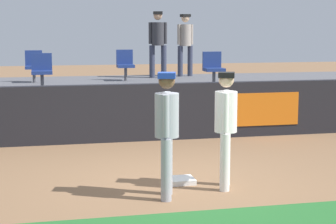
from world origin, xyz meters
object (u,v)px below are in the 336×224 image
Objects in this scene: player_runner_visitor at (167,126)px; seat_back_left at (34,65)px; seat_front_left at (42,69)px; first_base at (181,180)px; seat_back_center at (125,63)px; seat_front_right at (213,67)px; spectator_hooded at (158,40)px; spectator_capped at (185,40)px; player_fielder_home at (226,122)px.

player_runner_visitor is 2.18× the size of seat_back_left.
first_base is at bearing -66.59° from seat_front_left.
seat_front_left is at bearing -140.95° from seat_back_center.
seat_front_right is at bearing 67.79° from first_base.
seat_back_center is at bearing 39.05° from seat_front_left.
seat_front_right reaches higher than player_runner_visitor.
spectator_hooded reaches higher than seat_front_right.
player_runner_visitor is at bearing -119.11° from first_base.
first_base is 0.22× the size of player_runner_visitor.
spectator_capped reaches higher than player_runner_visitor.
first_base is 0.48× the size of seat_front_left.
player_fielder_home is 0.98× the size of player_runner_visitor.
seat_front_left is at bearing 44.69° from spectator_hooded.
player_fielder_home is at bearing 68.10° from spectator_capped.
player_runner_visitor is at bearing -53.36° from player_fielder_home.
spectator_hooded is at bearing 8.46° from spectator_capped.
seat_back_left is (-2.96, 7.17, 0.47)m from player_fielder_home.
first_base is 0.48× the size of seat_back_left.
first_base is 6.92m from seat_back_center.
seat_back_center is 1.00× the size of seat_back_left.
spectator_capped is (2.02, 7.79, 2.06)m from first_base.
seat_front_left is at bearing -180.00° from seat_front_right.
seat_back_center is at bearing -168.20° from player_runner_visitor.
spectator_capped is at bearing 75.49° from first_base.
seat_front_right is 0.46× the size of spectator_capped.
first_base is at bearing -104.40° from player_fielder_home.
seat_front_right is at bearing -22.27° from seat_back_left.
seat_front_left reaches higher than player_fielder_home.
seat_front_left is 1.81m from seat_back_left.
seat_front_left is (-1.76, 5.67, 0.45)m from player_runner_visitor.
spectator_hooded is (1.12, 7.45, 2.09)m from first_base.
seat_back_center is 0.46× the size of spectator_capped.
spectator_hooded is at bearing 110.12° from seat_front_right.
seat_front_right is (4.18, 0.00, 0.00)m from seat_front_left.
spectator_capped is at bearing 90.24° from seat_front_right.
first_base is 0.22× the size of player_fielder_home.
seat_back_center is at bearing 15.55° from spectator_capped.
first_base is 0.22× the size of spectator_capped.
spectator_hooded is at bearing 11.10° from seat_back_left.
seat_front_left reaches higher than first_base.
seat_front_left is 2.86m from seat_back_center.
spectator_hooded is (1.05, 0.68, 0.63)m from seat_back_center.
seat_front_left is at bearing -83.15° from seat_back_left.
seat_back_center and seat_back_left have the same top height.
player_runner_visitor is 2.18× the size of seat_front_right.
seat_back_center is (0.46, 7.47, 0.45)m from player_runner_visitor.
seat_front_right is at bearing 78.17° from spectator_capped.
player_fielder_home reaches higher than first_base.
seat_front_right is (2.42, 5.67, 0.45)m from player_runner_visitor.
seat_front_right is 1.00× the size of seat_back_center.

